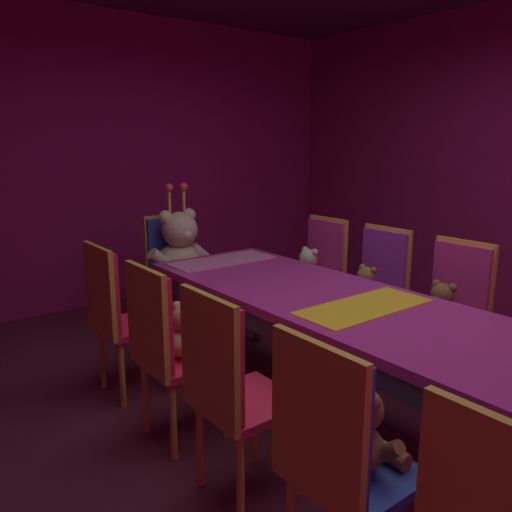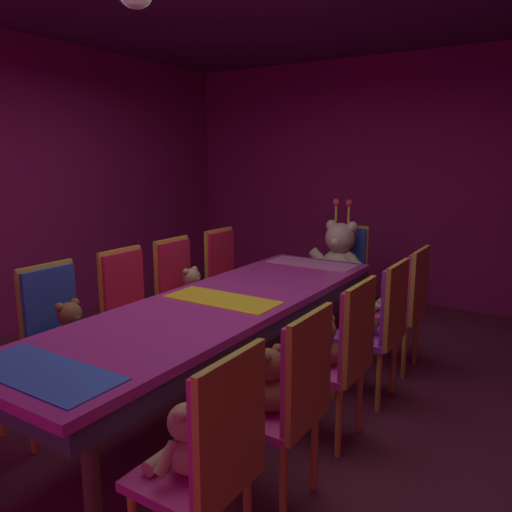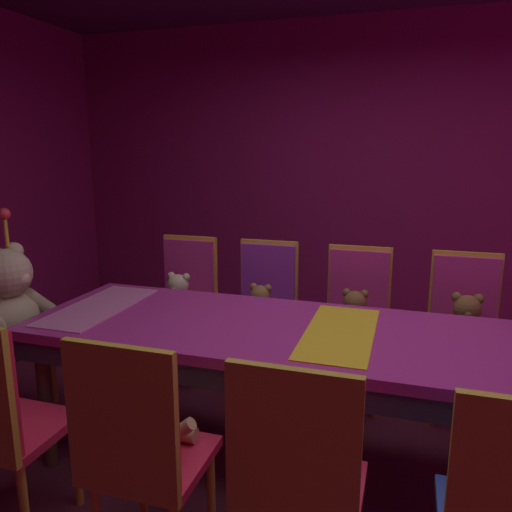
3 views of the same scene
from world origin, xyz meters
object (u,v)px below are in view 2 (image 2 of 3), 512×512
object	(u,v)px
teddy_left_1	(71,328)
chair_right_3	(384,318)
chair_left_2	(129,300)
banquet_table	(222,312)
chair_left_1	(57,324)
chair_right_2	(346,347)
throne_chair	(345,264)
teddy_right_0	(185,442)
teddy_right_3	(364,318)
chair_left_3	(179,284)
teddy_right_4	(390,296)
chair_left_4	(225,270)
teddy_right_1	(267,383)
chair_right_0	(215,450)
chair_right_4	(408,297)
teddy_left_3	(193,288)
chair_right_1	(294,390)
king_teddy_bear	(339,255)
teddy_right_2	(323,344)

from	to	relation	value
teddy_left_1	chair_right_3	bearing A→B (deg)	37.65
teddy_left_1	chair_left_2	xyz separation A→B (m)	(-0.15, 0.64, 0.00)
chair_left_2	banquet_table	bearing A→B (deg)	-0.54
chair_left_1	chair_right_2	world-z (taller)	same
throne_chair	teddy_right_0	bearing A→B (deg)	12.06
teddy_right_3	chair_left_3	bearing A→B (deg)	1.43
chair_left_2	chair_left_1	bearing A→B (deg)	-89.96
teddy_right_4	chair_left_4	bearing A→B (deg)	-0.82
chair_left_1	chair_right_3	xyz separation A→B (m)	(1.77, 1.25, 0.00)
teddy_right_1	teddy_right_3	xyz separation A→B (m)	(0.02, 1.26, -0.02)
banquet_table	teddy_right_3	size ratio (longest dim) A/B	10.98
banquet_table	chair_left_2	bearing A→B (deg)	179.46
banquet_table	chair_right_3	bearing A→B (deg)	35.11
chair_right_0	teddy_right_1	bearing A→B (deg)	-77.91
teddy_right_1	chair_right_4	size ratio (longest dim) A/B	0.34
chair_left_4	teddy_right_0	size ratio (longest dim) A/B	3.21
banquet_table	teddy_right_0	size ratio (longest dim) A/B	10.21
teddy_right_3	chair_right_4	world-z (taller)	chair_right_4
teddy_left_1	chair_left_3	xyz separation A→B (m)	(-0.15, 1.21, 0.00)
teddy_left_3	teddy_right_1	distance (m)	1.91
chair_left_4	teddy_right_3	world-z (taller)	chair_left_4
chair_left_2	chair_left_4	bearing A→B (deg)	89.65
chair_right_4	chair_right_1	bearing A→B (deg)	89.73
teddy_right_3	king_teddy_bear	xyz separation A→B (m)	(-0.75, 1.32, 0.14)
chair_right_4	banquet_table	bearing A→B (deg)	54.02
chair_left_3	king_teddy_bear	distance (m)	1.63
banquet_table	teddy_right_1	size ratio (longest dim) A/B	9.23
chair_left_4	chair_right_2	world-z (taller)	same
chair_left_2	chair_left_4	distance (m)	1.24
chair_left_4	king_teddy_bear	size ratio (longest dim) A/B	1.23
chair_right_0	chair_right_4	world-z (taller)	same
banquet_table	teddy_right_3	xyz separation A→B (m)	(0.75, 0.63, -0.08)
chair_left_4	teddy_right_0	distance (m)	2.93
chair_left_4	chair_right_4	distance (m)	1.76
king_teddy_bear	teddy_right_2	bearing A→B (deg)	20.53
throne_chair	teddy_right_3	bearing A→B (deg)	26.71
chair_left_2	chair_right_3	xyz separation A→B (m)	(1.77, 0.62, 0.00)
teddy_right_3	teddy_left_1	bearing A→B (deg)	40.23
teddy_right_0	teddy_right_4	size ratio (longest dim) A/B	0.96
chair_right_4	teddy_right_0	bearing A→B (deg)	85.91
teddy_right_0	chair_right_4	distance (m)	2.45
teddy_right_1	chair_right_2	world-z (taller)	chair_right_2
teddy_right_0	chair_right_4	size ratio (longest dim) A/B	0.31
banquet_table	teddy_right_3	distance (m)	0.98
chair_right_0	teddy_right_3	xyz separation A→B (m)	(-0.11, 1.85, -0.02)
chair_left_2	teddy_right_4	world-z (taller)	chair_left_2
teddy_right_2	teddy_left_1	bearing A→B (deg)	23.44
throne_chair	chair_right_2	bearing A→B (deg)	22.47
teddy_right_0	chair_right_4	world-z (taller)	chair_right_4
chair_left_3	chair_right_3	bearing A→B (deg)	1.31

